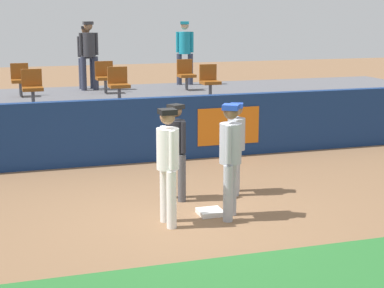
{
  "coord_description": "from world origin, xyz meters",
  "views": [
    {
      "loc": [
        -3.09,
        -9.54,
        3.33
      ],
      "look_at": [
        0.3,
        1.03,
        1.0
      ],
      "focal_mm": 59.72,
      "sensor_mm": 36.0,
      "label": 1
    }
  ],
  "objects_px": {
    "player_fielder_home": "(168,159)",
    "spectator_hooded": "(89,51)",
    "player_umpire": "(176,145)",
    "spectator_capped": "(185,48)",
    "seat_back_left": "(20,78)",
    "seat_back_right": "(186,73)",
    "seat_front_right": "(209,79)",
    "seat_back_center": "(105,75)",
    "spectator_casual": "(86,53)",
    "first_base": "(210,212)",
    "player_runner_visitor": "(230,153)",
    "seat_front_left": "(32,85)",
    "seat_front_center": "(118,82)",
    "player_coach_visitor": "(236,142)"
  },
  "relations": [
    {
      "from": "seat_back_center",
      "to": "seat_back_right",
      "type": "height_order",
      "value": "same"
    },
    {
      "from": "seat_back_left",
      "to": "seat_back_center",
      "type": "xyz_separation_m",
      "value": [
        2.19,
        0.0,
        0.0
      ]
    },
    {
      "from": "player_fielder_home",
      "to": "seat_front_left",
      "type": "bearing_deg",
      "value": -167.22
    },
    {
      "from": "seat_front_center",
      "to": "spectator_hooded",
      "type": "height_order",
      "value": "spectator_hooded"
    },
    {
      "from": "spectator_casual",
      "to": "seat_back_right",
      "type": "bearing_deg",
      "value": 161.96
    },
    {
      "from": "player_fielder_home",
      "to": "spectator_hooded",
      "type": "distance_m",
      "value": 8.41
    },
    {
      "from": "spectator_hooded",
      "to": "spectator_casual",
      "type": "xyz_separation_m",
      "value": [
        -0.02,
        0.34,
        -0.08
      ]
    },
    {
      "from": "first_base",
      "to": "seat_back_center",
      "type": "xyz_separation_m",
      "value": [
        -0.41,
        7.31,
        1.59
      ]
    },
    {
      "from": "first_base",
      "to": "seat_front_center",
      "type": "height_order",
      "value": "seat_front_center"
    },
    {
      "from": "player_fielder_home",
      "to": "seat_back_right",
      "type": "distance_m",
      "value": 8.04
    },
    {
      "from": "player_fielder_home",
      "to": "seat_front_right",
      "type": "xyz_separation_m",
      "value": [
        2.71,
        5.78,
        0.56
      ]
    },
    {
      "from": "player_umpire",
      "to": "seat_back_left",
      "type": "distance_m",
      "value": 6.74
    },
    {
      "from": "player_umpire",
      "to": "spectator_capped",
      "type": "relative_size",
      "value": 0.93
    },
    {
      "from": "spectator_casual",
      "to": "player_umpire",
      "type": "bearing_deg",
      "value": 98.2
    },
    {
      "from": "player_fielder_home",
      "to": "seat_back_left",
      "type": "distance_m",
      "value": 7.81
    },
    {
      "from": "player_coach_visitor",
      "to": "seat_back_right",
      "type": "relative_size",
      "value": 2.01
    },
    {
      "from": "player_umpire",
      "to": "seat_front_center",
      "type": "distance_m",
      "value": 4.55
    },
    {
      "from": "player_runner_visitor",
      "to": "spectator_capped",
      "type": "distance_m",
      "value": 9.08
    },
    {
      "from": "player_fielder_home",
      "to": "seat_back_center",
      "type": "xyz_separation_m",
      "value": [
        0.39,
        7.58,
        0.56
      ]
    },
    {
      "from": "player_runner_visitor",
      "to": "spectator_hooded",
      "type": "distance_m",
      "value": 8.45
    },
    {
      "from": "player_coach_visitor",
      "to": "seat_back_center",
      "type": "distance_m",
      "value": 6.42
    },
    {
      "from": "first_base",
      "to": "player_runner_visitor",
      "type": "relative_size",
      "value": 0.21
    },
    {
      "from": "player_coach_visitor",
      "to": "seat_front_right",
      "type": "xyz_separation_m",
      "value": [
        1.04,
        4.46,
        0.65
      ]
    },
    {
      "from": "player_fielder_home",
      "to": "player_umpire",
      "type": "xyz_separation_m",
      "value": [
        0.5,
        1.27,
        -0.07
      ]
    },
    {
      "from": "player_coach_visitor",
      "to": "spectator_hooded",
      "type": "relative_size",
      "value": 0.9
    },
    {
      "from": "seat_front_right",
      "to": "seat_back_right",
      "type": "xyz_separation_m",
      "value": [
        -0.06,
        1.8,
        -0.0
      ]
    },
    {
      "from": "seat_back_center",
      "to": "seat_front_center",
      "type": "bearing_deg",
      "value": -89.79
    },
    {
      "from": "player_coach_visitor",
      "to": "spectator_casual",
      "type": "height_order",
      "value": "spectator_casual"
    },
    {
      "from": "player_coach_visitor",
      "to": "spectator_hooded",
      "type": "xyz_separation_m",
      "value": [
        -1.57,
        7.0,
        1.27
      ]
    },
    {
      "from": "player_runner_visitor",
      "to": "seat_back_right",
      "type": "xyz_separation_m",
      "value": [
        1.6,
        7.57,
        0.54
      ]
    },
    {
      "from": "player_fielder_home",
      "to": "seat_back_right",
      "type": "relative_size",
      "value": 2.21
    },
    {
      "from": "seat_front_left",
      "to": "spectator_capped",
      "type": "distance_m",
      "value": 5.55
    },
    {
      "from": "first_base",
      "to": "seat_back_center",
      "type": "relative_size",
      "value": 0.48
    },
    {
      "from": "spectator_capped",
      "to": "first_base",
      "type": "bearing_deg",
      "value": 93.51
    },
    {
      "from": "seat_back_left",
      "to": "seat_front_left",
      "type": "bearing_deg",
      "value": -84.29
    },
    {
      "from": "first_base",
      "to": "seat_back_center",
      "type": "distance_m",
      "value": 7.49
    },
    {
      "from": "seat_back_center",
      "to": "spectator_hooded",
      "type": "height_order",
      "value": "spectator_hooded"
    },
    {
      "from": "seat_back_center",
      "to": "spectator_casual",
      "type": "height_order",
      "value": "spectator_casual"
    },
    {
      "from": "player_umpire",
      "to": "seat_front_right",
      "type": "relative_size",
      "value": 2.05
    },
    {
      "from": "spectator_casual",
      "to": "seat_front_left",
      "type": "bearing_deg",
      "value": 64.45
    },
    {
      "from": "player_fielder_home",
      "to": "player_coach_visitor",
      "type": "bearing_deg",
      "value": 125.49
    },
    {
      "from": "first_base",
      "to": "player_runner_visitor",
      "type": "bearing_deg",
      "value": -46.98
    },
    {
      "from": "seat_back_left",
      "to": "spectator_capped",
      "type": "distance_m",
      "value": 4.98
    },
    {
      "from": "player_coach_visitor",
      "to": "seat_front_center",
      "type": "xyz_separation_m",
      "value": [
        -1.27,
        4.46,
        0.66
      ]
    },
    {
      "from": "seat_front_right",
      "to": "seat_back_right",
      "type": "height_order",
      "value": "same"
    },
    {
      "from": "seat_back_center",
      "to": "spectator_hooded",
      "type": "distance_m",
      "value": 1.01
    },
    {
      "from": "spectator_capped",
      "to": "seat_front_center",
      "type": "bearing_deg",
      "value": 67.26
    },
    {
      "from": "spectator_hooded",
      "to": "seat_front_center",
      "type": "bearing_deg",
      "value": 93.72
    },
    {
      "from": "seat_front_right",
      "to": "seat_back_center",
      "type": "bearing_deg",
      "value": 142.18
    },
    {
      "from": "seat_front_center",
      "to": "seat_front_right",
      "type": "height_order",
      "value": "same"
    }
  ]
}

